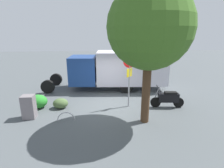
{
  "coord_description": "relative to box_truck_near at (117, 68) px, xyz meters",
  "views": [
    {
      "loc": [
        0.55,
        9.37,
        3.98
      ],
      "look_at": [
        -0.24,
        -0.81,
        0.98
      ],
      "focal_mm": 28.48,
      "sensor_mm": 36.0,
      "label": 1
    }
  ],
  "objects": [
    {
      "name": "shrub_near_sign",
      "position": [
        4.66,
        3.1,
        -1.16
      ],
      "size": [
        1.08,
        0.89,
        0.74
      ],
      "primitive_type": "ellipsoid",
      "color": "#29872A",
      "rests_on": "ground"
    },
    {
      "name": "street_tree",
      "position": [
        -0.77,
        5.04,
        2.61
      ],
      "size": [
        3.47,
        3.47,
        5.91
      ],
      "color": "#47301E",
      "rests_on": "ground"
    },
    {
      "name": "motorcycle",
      "position": [
        -2.43,
        3.56,
        -1.01
      ],
      "size": [
        1.81,
        0.55,
        1.2
      ],
      "rotation": [
        0.0,
        0.0,
        -0.1
      ],
      "color": "black",
      "rests_on": "ground"
    },
    {
      "name": "box_truck_near",
      "position": [
        0.0,
        0.0,
        0.0
      ],
      "size": [
        8.65,
        2.73,
        2.68
      ],
      "rotation": [
        0.0,
        0.0,
        -0.07
      ],
      "color": "black",
      "rests_on": "ground"
    },
    {
      "name": "ground_plane",
      "position": [
        0.76,
        2.96,
        -1.53
      ],
      "size": [
        60.0,
        60.0,
        0.0
      ],
      "primitive_type": "plane",
      "color": "#4B5154"
    },
    {
      "name": "stop_sign",
      "position": [
        -0.31,
        3.27,
        0.42
      ],
      "size": [
        0.71,
        0.33,
        2.94
      ],
      "color": "#9E9EA3",
      "rests_on": "ground"
    },
    {
      "name": "utility_cabinet",
      "position": [
        4.64,
        4.27,
        -0.96
      ],
      "size": [
        0.57,
        0.5,
        1.13
      ],
      "primitive_type": "cube",
      "rotation": [
        0.0,
        0.0,
        0.0
      ],
      "color": "slate",
      "rests_on": "ground"
    },
    {
      "name": "shrub_mid_verge",
      "position": [
        3.4,
        3.22,
        -1.26
      ],
      "size": [
        0.8,
        0.65,
        0.55
      ],
      "primitive_type": "ellipsoid",
      "color": "#4A6337",
      "rests_on": "ground"
    },
    {
      "name": "bike_rack_hoop",
      "position": [
        2.86,
        4.67,
        -1.53
      ],
      "size": [
        0.85,
        0.07,
        0.85
      ],
      "primitive_type": "torus",
      "rotation": [
        1.57,
        0.0,
        -0.02
      ],
      "color": "#B7B7BC",
      "rests_on": "ground"
    }
  ]
}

